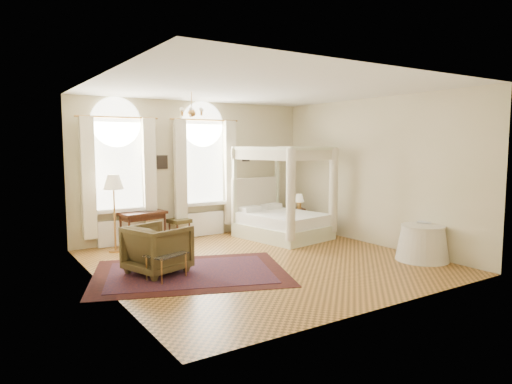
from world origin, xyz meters
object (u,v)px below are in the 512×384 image
side_table (422,243)px  writing_desk (143,217)px  stool (179,223)px  canopy_bed (283,217)px  armchair (158,249)px  coffee_table (166,256)px  floor_lamp (114,186)px  nightstand (296,219)px

side_table → writing_desk: bearing=133.9°
stool → canopy_bed: bearing=-25.9°
armchair → side_table: 5.08m
stool → coffee_table: size_ratio=0.68×
floor_lamp → side_table: floor_lamp is taller
stool → armchair: size_ratio=0.55×
coffee_table → stool: bearing=62.6°
canopy_bed → floor_lamp: bearing=168.5°
canopy_bed → coffee_table: 4.05m
armchair → side_table: armchair is taller
writing_desk → coffee_table: (-0.56, -2.77, -0.25)m
nightstand → coffee_table: bearing=-153.4°
stool → armchair: 2.75m
stool → floor_lamp: (-1.59, -0.31, 0.97)m
floor_lamp → side_table: size_ratio=1.61×
side_table → canopy_bed: bearing=107.7°
coffee_table → side_table: side_table is taller
armchair → side_table: (4.69, -1.95, -0.09)m
coffee_table → armchair: bearing=88.4°
coffee_table → writing_desk: bearing=78.6°
nightstand → armchair: bearing=-157.9°
writing_desk → stool: size_ratio=2.08×
nightstand → side_table: bearing=-86.9°
canopy_bed → nightstand: (0.82, 0.56, -0.20)m
coffee_table → side_table: bearing=-18.0°
writing_desk → floor_lamp: size_ratio=0.66×
nightstand → stool: bearing=170.3°
nightstand → side_table: (0.21, -3.77, 0.04)m
canopy_bed → armchair: size_ratio=2.42×
side_table → floor_lamp: bearing=140.6°
stool → side_table: size_ratio=0.51×
canopy_bed → coffee_table: (-3.68, -1.69, -0.11)m
nightstand → stool: size_ratio=1.15×
nightstand → floor_lamp: 4.78m
writing_desk → stool: bearing=0.0°
canopy_bed → coffee_table: bearing=-155.3°
nightstand → writing_desk: (-3.94, 0.52, 0.35)m
armchair → floor_lamp: 2.26m
coffee_table → nightstand: bearing=26.6°
writing_desk → armchair: bearing=-103.1°
writing_desk → armchair: (-0.55, -2.35, -0.21)m
nightstand → floor_lamp: (-4.65, 0.22, 1.10)m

